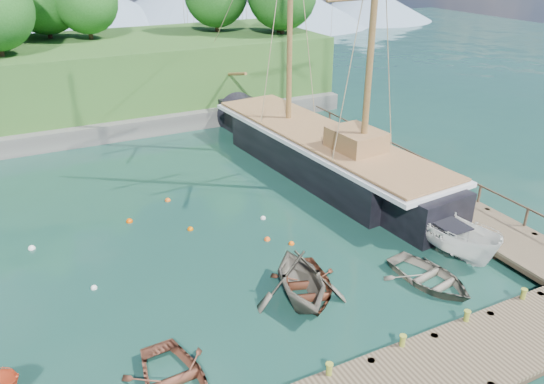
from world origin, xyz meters
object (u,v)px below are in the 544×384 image
Objects in this scene: rowboat_3 at (429,283)px; cabin_boat_white at (448,251)px; rowboat_1 at (300,299)px; rowboat_2 at (308,292)px; schooner at (322,156)px.

cabin_boat_white is at bearing 22.25° from rowboat_3.
rowboat_1 is 1.08× the size of rowboat_2.
schooner is (7.81, 11.07, 1.09)m from rowboat_1.
rowboat_3 is at bearing -105.17° from schooner.
rowboat_2 is at bearing 41.32° from rowboat_1.
rowboat_3 is at bearing -2.03° from rowboat_2.
rowboat_3 is at bearing -2.33° from rowboat_1.
rowboat_1 is 13.59m from schooner.
cabin_boat_white is (8.12, 0.08, 0.00)m from rowboat_1.
rowboat_2 is at bearing 150.13° from rowboat_3.
rowboat_2 is at bearing 175.26° from cabin_boat_white.
cabin_boat_white is (7.56, -0.22, 0.00)m from rowboat_2.
cabin_boat_white reaches higher than rowboat_3.
rowboat_2 and rowboat_3 have the same top height.
schooner is at bearing 88.54° from cabin_boat_white.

